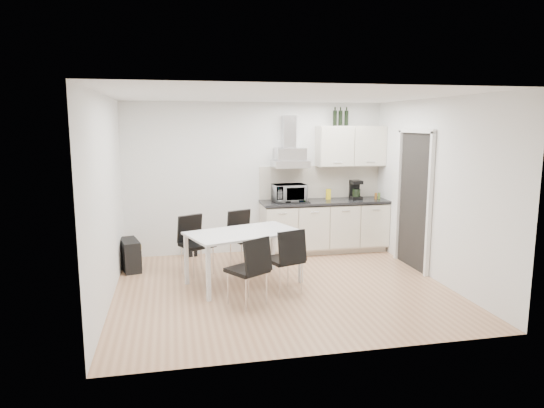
{
  "coord_description": "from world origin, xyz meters",
  "views": [
    {
      "loc": [
        -1.45,
        -6.25,
        2.25
      ],
      "look_at": [
        -0.04,
        0.46,
        1.1
      ],
      "focal_mm": 32.0,
      "sensor_mm": 36.0,
      "label": 1
    }
  ],
  "objects_px": {
    "chair_far_left": "(197,245)",
    "chair_near_right": "(284,260)",
    "chair_far_right": "(245,239)",
    "dining_table": "(244,237)",
    "chair_near_left": "(247,271)",
    "guitar_amp": "(130,255)",
    "kitchenette": "(326,205)",
    "floor_speaker": "(192,248)"
  },
  "relations": [
    {
      "from": "chair_far_left",
      "to": "guitar_amp",
      "type": "relative_size",
      "value": 1.44
    },
    {
      "from": "kitchenette",
      "to": "chair_far_left",
      "type": "relative_size",
      "value": 2.86
    },
    {
      "from": "kitchenette",
      "to": "chair_near_right",
      "type": "distance_m",
      "value": 2.28
    },
    {
      "from": "guitar_amp",
      "to": "floor_speaker",
      "type": "distance_m",
      "value": 1.15
    },
    {
      "from": "chair_near_right",
      "to": "guitar_amp",
      "type": "height_order",
      "value": "chair_near_right"
    },
    {
      "from": "chair_far_left",
      "to": "chair_far_right",
      "type": "relative_size",
      "value": 1.0
    },
    {
      "from": "guitar_amp",
      "to": "chair_near_left",
      "type": "bearing_deg",
      "value": -63.89
    },
    {
      "from": "chair_far_right",
      "to": "dining_table",
      "type": "bearing_deg",
      "value": 57.48
    },
    {
      "from": "floor_speaker",
      "to": "chair_near_left",
      "type": "bearing_deg",
      "value": -85.62
    },
    {
      "from": "kitchenette",
      "to": "chair_near_right",
      "type": "relative_size",
      "value": 2.86
    },
    {
      "from": "chair_far_left",
      "to": "chair_near_right",
      "type": "xyz_separation_m",
      "value": [
        1.09,
        -1.04,
        0.0
      ]
    },
    {
      "from": "dining_table",
      "to": "chair_near_right",
      "type": "distance_m",
      "value": 0.7
    },
    {
      "from": "chair_near_left",
      "to": "guitar_amp",
      "type": "bearing_deg",
      "value": 98.09
    },
    {
      "from": "dining_table",
      "to": "chair_far_left",
      "type": "height_order",
      "value": "chair_far_left"
    },
    {
      "from": "chair_far_left",
      "to": "dining_table",
      "type": "bearing_deg",
      "value": 108.55
    },
    {
      "from": "guitar_amp",
      "to": "kitchenette",
      "type": "bearing_deg",
      "value": -6.49
    },
    {
      "from": "chair_near_right",
      "to": "chair_near_left",
      "type": "bearing_deg",
      "value": -165.94
    },
    {
      "from": "dining_table",
      "to": "chair_far_left",
      "type": "xyz_separation_m",
      "value": [
        -0.62,
        0.58,
        -0.24
      ]
    },
    {
      "from": "dining_table",
      "to": "chair_far_right",
      "type": "bearing_deg",
      "value": 60.86
    },
    {
      "from": "dining_table",
      "to": "floor_speaker",
      "type": "xyz_separation_m",
      "value": [
        -0.66,
        1.61,
        -0.54
      ]
    },
    {
      "from": "chair_near_right",
      "to": "floor_speaker",
      "type": "relative_size",
      "value": 3.18
    },
    {
      "from": "chair_far_left",
      "to": "kitchenette",
      "type": "bearing_deg",
      "value": 172.28
    },
    {
      "from": "chair_far_left",
      "to": "chair_far_right",
      "type": "height_order",
      "value": "same"
    },
    {
      "from": "chair_far_left",
      "to": "guitar_amp",
      "type": "height_order",
      "value": "chair_far_left"
    },
    {
      "from": "dining_table",
      "to": "guitar_amp",
      "type": "bearing_deg",
      "value": 129.41
    },
    {
      "from": "kitchenette",
      "to": "chair_near_right",
      "type": "height_order",
      "value": "kitchenette"
    },
    {
      "from": "kitchenette",
      "to": "guitar_amp",
      "type": "distance_m",
      "value": 3.38
    },
    {
      "from": "dining_table",
      "to": "floor_speaker",
      "type": "distance_m",
      "value": 1.82
    },
    {
      "from": "dining_table",
      "to": "chair_far_left",
      "type": "relative_size",
      "value": 1.95
    },
    {
      "from": "kitchenette",
      "to": "floor_speaker",
      "type": "relative_size",
      "value": 9.11
    },
    {
      "from": "chair_near_left",
      "to": "chair_near_right",
      "type": "height_order",
      "value": "same"
    },
    {
      "from": "chair_near_right",
      "to": "floor_speaker",
      "type": "xyz_separation_m",
      "value": [
        -1.14,
        2.07,
        -0.3
      ]
    },
    {
      "from": "kitchenette",
      "to": "floor_speaker",
      "type": "bearing_deg",
      "value": 175.94
    },
    {
      "from": "chair_near_right",
      "to": "kitchenette",
      "type": "bearing_deg",
      "value": 39.35
    },
    {
      "from": "chair_near_left",
      "to": "chair_near_right",
      "type": "xyz_separation_m",
      "value": [
        0.56,
        0.36,
        0.0
      ]
    },
    {
      "from": "chair_far_right",
      "to": "chair_near_right",
      "type": "distance_m",
      "value": 1.32
    },
    {
      "from": "guitar_amp",
      "to": "chair_near_right",
      "type": "bearing_deg",
      "value": -49.07
    },
    {
      "from": "chair_far_left",
      "to": "chair_near_left",
      "type": "bearing_deg",
      "value": 82.54
    },
    {
      "from": "chair_far_left",
      "to": "chair_near_left",
      "type": "relative_size",
      "value": 1.0
    },
    {
      "from": "kitchenette",
      "to": "chair_far_left",
      "type": "bearing_deg",
      "value": -159.26
    },
    {
      "from": "chair_near_left",
      "to": "chair_near_right",
      "type": "bearing_deg",
      "value": 0.38
    },
    {
      "from": "chair_far_right",
      "to": "chair_near_right",
      "type": "height_order",
      "value": "same"
    }
  ]
}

